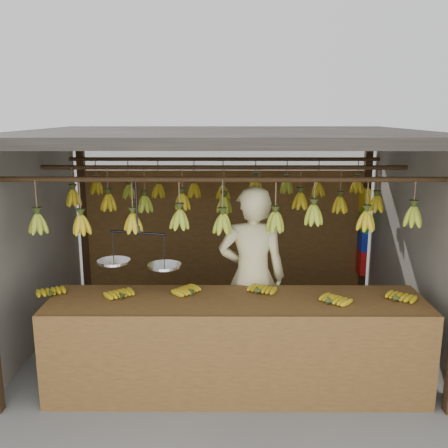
{
  "coord_description": "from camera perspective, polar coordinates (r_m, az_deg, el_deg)",
  "views": [
    {
      "loc": [
        0.02,
        -5.44,
        2.58
      ],
      "look_at": [
        0.0,
        0.3,
        1.3
      ],
      "focal_mm": 40.0,
      "sensor_mm": 36.0,
      "label": 1
    }
  ],
  "objects": [
    {
      "name": "ground",
      "position": [
        6.02,
        -0.01,
        -12.8
      ],
      "size": [
        80.0,
        80.0,
        0.0
      ],
      "primitive_type": "plane",
      "color": "#5B5B57"
    },
    {
      "name": "stall",
      "position": [
        5.8,
        0.0,
        6.54
      ],
      "size": [
        4.3,
        3.3,
        2.4
      ],
      "color": "black",
      "rests_on": "ground"
    },
    {
      "name": "counter",
      "position": [
        4.61,
        1.43,
        -11.42
      ],
      "size": [
        3.6,
        0.79,
        0.96
      ],
      "color": "brown",
      "rests_on": "ground"
    },
    {
      "name": "hanging_bananas",
      "position": [
        5.53,
        0.01,
        2.51
      ],
      "size": [
        3.57,
        2.24,
        0.39
      ],
      "color": "#92A523",
      "rests_on": "ground"
    },
    {
      "name": "balance_scale",
      "position": [
        4.71,
        -9.73,
        -4.05
      ],
      "size": [
        0.79,
        0.43,
        0.8
      ],
      "color": "black",
      "rests_on": "ground"
    },
    {
      "name": "vendor",
      "position": [
        5.12,
        3.22,
        -6.09
      ],
      "size": [
        0.7,
        0.47,
        1.89
      ],
      "primitive_type": "imported",
      "rotation": [
        0.0,
        0.0,
        3.12
      ],
      "color": "beige",
      "rests_on": "ground"
    },
    {
      "name": "bag_bundles",
      "position": [
        7.24,
        15.59,
        -0.69
      ],
      "size": [
        0.08,
        0.26,
        1.22
      ],
      "color": "yellow",
      "rests_on": "ground"
    }
  ]
}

